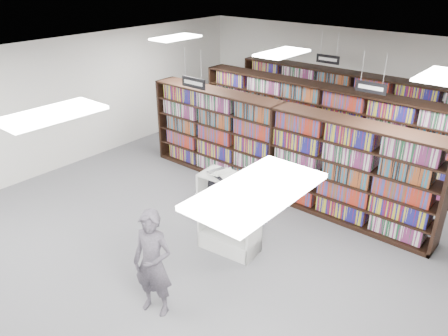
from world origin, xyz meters
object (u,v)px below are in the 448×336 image
Objects in this scene: bookshelf_row_near at (277,151)px; endcap_display at (231,225)px; shopper at (153,264)px; open_book at (224,174)px.

bookshelf_row_near is 4.71× the size of endcap_display.
endcap_display is (0.56, -2.29, -0.56)m from bookshelf_row_near.
bookshelf_row_near is at bearing 81.95° from shopper.
endcap_display is 2.24× the size of open_book.
bookshelf_row_near reaches higher than shopper.
endcap_display is at bearing 76.51° from shopper.
open_book is 2.01m from shopper.
bookshelf_row_near is 2.44m from open_book.
shopper is at bearing -67.73° from open_book.
open_book reaches higher than endcap_display.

